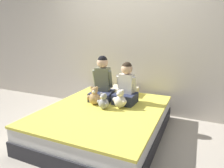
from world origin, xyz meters
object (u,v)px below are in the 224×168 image
object	(u,v)px
bed	(104,121)
teddy_bear_between_children	(103,102)
child_on_right	(126,87)
pillow_at_headboard	(123,91)
child_on_left	(102,82)
teddy_bear_held_by_left_child	(94,97)
teddy_bear_held_by_right_child	(120,100)

from	to	relation	value
bed	teddy_bear_between_children	xyz separation A→B (m)	(-0.00, -0.00, 0.28)
bed	child_on_right	distance (m)	0.59
child_on_right	pillow_at_headboard	size ratio (longest dim) A/B	1.31
child_on_left	teddy_bear_held_by_left_child	xyz separation A→B (m)	(0.01, -0.26, -0.15)
teddy_bear_held_by_right_child	pillow_at_headboard	distance (m)	0.65
bed	pillow_at_headboard	world-z (taller)	pillow_at_headboard
child_on_right	teddy_bear_held_by_left_child	world-z (taller)	child_on_right
child_on_left	teddy_bear_between_children	world-z (taller)	child_on_left
child_on_right	bed	bearing A→B (deg)	-116.27
teddy_bear_held_by_left_child	teddy_bear_held_by_right_child	xyz separation A→B (m)	(0.38, 0.03, -0.00)
bed	teddy_bear_between_children	bearing A→B (deg)	-165.73
teddy_bear_held_by_left_child	bed	bearing A→B (deg)	-44.57
bed	teddy_bear_held_by_right_child	distance (m)	0.38
child_on_left	teddy_bear_between_children	xyz separation A→B (m)	(0.20, -0.36, -0.17)
bed	teddy_bear_held_by_left_child	size ratio (longest dim) A/B	6.99
bed	teddy_bear_held_by_right_child	world-z (taller)	teddy_bear_held_by_right_child
teddy_bear_held_by_left_child	pillow_at_headboard	size ratio (longest dim) A/B	0.58
child_on_right	teddy_bear_between_children	distance (m)	0.43
bed	teddy_bear_held_by_right_child	bearing A→B (deg)	34.87
bed	teddy_bear_held_by_left_child	world-z (taller)	teddy_bear_held_by_left_child
bed	child_on_right	bearing A→B (deg)	61.87
bed	child_on_right	world-z (taller)	child_on_right
teddy_bear_held_by_left_child	teddy_bear_between_children	size ratio (longest dim) A/B	1.19
teddy_bear_held_by_right_child	bed	bearing A→B (deg)	-133.73
teddy_bear_held_by_right_child	teddy_bear_held_by_left_child	bearing A→B (deg)	-163.83
pillow_at_headboard	bed	bearing A→B (deg)	-90.00
child_on_left	child_on_right	xyz separation A→B (m)	(0.39, -0.01, -0.02)
child_on_left	teddy_bear_held_by_left_child	bearing A→B (deg)	-97.33
teddy_bear_between_children	teddy_bear_held_by_left_child	bearing A→B (deg)	166.13
teddy_bear_held_by_left_child	teddy_bear_held_by_right_child	size ratio (longest dim) A/B	1.01
child_on_left	teddy_bear_between_children	distance (m)	0.44
bed	child_on_right	xyz separation A→B (m)	(0.19, 0.35, 0.43)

